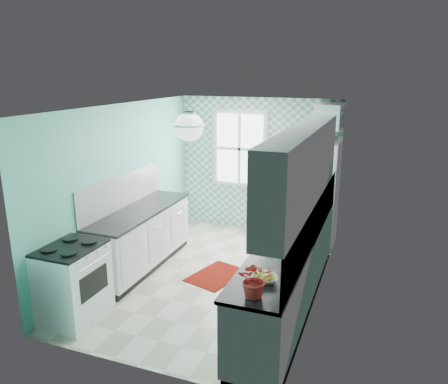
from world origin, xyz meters
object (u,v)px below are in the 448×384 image
at_px(stove, 73,282).
at_px(sink, 307,212).
at_px(potted_plant, 255,279).
at_px(microwave, 317,133).
at_px(ceiling_light, 189,127).
at_px(fridge, 313,194).
at_px(fruit_bowl, 264,279).

relative_size(stove, sink, 1.75).
xyz_separation_m(potted_plant, microwave, (-0.09, 3.82, 0.84)).
bearing_deg(microwave, potted_plant, 88.66).
height_order(ceiling_light, microwave, ceiling_light).
height_order(ceiling_light, stove, ceiling_light).
height_order(fridge, microwave, microwave).
xyz_separation_m(fridge, sink, (0.09, -1.14, 0.02)).
distance_m(ceiling_light, fridge, 3.18).
bearing_deg(fruit_bowl, sink, 89.89).
distance_m(fridge, sink, 1.14).
xyz_separation_m(ceiling_light, fruit_bowl, (1.20, -0.88, -1.35)).
bearing_deg(sink, fridge, 91.32).
bearing_deg(fridge, fruit_bowl, -88.92).
xyz_separation_m(ceiling_light, potted_plant, (1.20, -1.20, -1.20)).
height_order(stove, microwave, microwave).
relative_size(fridge, stove, 1.96).
xyz_separation_m(ceiling_light, stove, (-1.20, -0.84, -1.83)).
bearing_deg(ceiling_light, microwave, 67.08).
bearing_deg(microwave, fridge, 50.83).
bearing_deg(ceiling_light, potted_plant, -44.95).
xyz_separation_m(fridge, potted_plant, (0.09, -3.82, 0.21)).
bearing_deg(microwave, fruit_bowl, 88.78).
bearing_deg(microwave, sink, 92.06).
height_order(fridge, stove, fridge).
bearing_deg(potted_plant, stove, 171.54).
height_order(fridge, sink, fridge).
xyz_separation_m(stove, fruit_bowl, (2.40, -0.04, 0.48)).
bearing_deg(ceiling_light, sink, 51.02).
relative_size(fridge, microwave, 3.61).
relative_size(fruit_bowl, potted_plant, 0.71).
xyz_separation_m(fridge, microwave, (0.00, 0.00, 1.05)).
relative_size(ceiling_light, fridge, 0.19).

